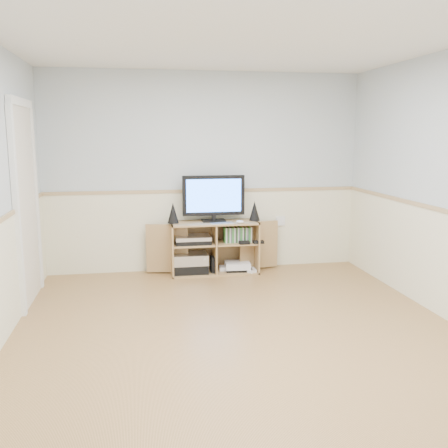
{
  "coord_description": "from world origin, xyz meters",
  "views": [
    {
      "loc": [
        -0.85,
        -4.03,
        1.72
      ],
      "look_at": [
        0.06,
        1.2,
        0.77
      ],
      "focal_mm": 40.0,
      "sensor_mm": 36.0,
      "label": 1
    }
  ],
  "objects_px": {
    "media_cabinet": "(214,246)",
    "keyboard": "(222,223)",
    "monitor": "(214,197)",
    "game_consoles": "(236,266)"
  },
  "relations": [
    {
      "from": "monitor",
      "to": "keyboard",
      "type": "bearing_deg",
      "value": -68.03
    },
    {
      "from": "media_cabinet",
      "to": "keyboard",
      "type": "bearing_deg",
      "value": -68.31
    },
    {
      "from": "media_cabinet",
      "to": "monitor",
      "type": "bearing_deg",
      "value": -90.0
    },
    {
      "from": "monitor",
      "to": "game_consoles",
      "type": "distance_m",
      "value": 0.94
    },
    {
      "from": "monitor",
      "to": "game_consoles",
      "type": "xyz_separation_m",
      "value": [
        0.28,
        -0.06,
        -0.89
      ]
    },
    {
      "from": "monitor",
      "to": "keyboard",
      "type": "distance_m",
      "value": 0.37
    },
    {
      "from": "keyboard",
      "to": "game_consoles",
      "type": "height_order",
      "value": "keyboard"
    },
    {
      "from": "media_cabinet",
      "to": "keyboard",
      "type": "xyz_separation_m",
      "value": [
        0.08,
        -0.19,
        0.32
      ]
    },
    {
      "from": "monitor",
      "to": "keyboard",
      "type": "relative_size",
      "value": 2.85
    },
    {
      "from": "media_cabinet",
      "to": "keyboard",
      "type": "height_order",
      "value": "keyboard"
    }
  ]
}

